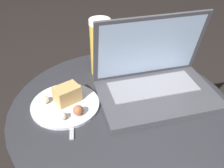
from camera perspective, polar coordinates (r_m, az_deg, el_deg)
table at (r=0.92m, az=1.87°, el=-11.19°), size 0.70×0.70×0.55m
napkin at (r=0.84m, az=-10.47°, el=-4.73°), size 0.20×0.17×0.00m
laptop at (r=0.87m, az=9.21°, el=1.10°), size 0.41×0.30×0.26m
beer_glass at (r=0.94m, az=-2.54°, el=7.99°), size 0.07×0.07×0.21m
snack_plate at (r=0.83m, az=-10.03°, el=-3.81°), size 0.22×0.22×0.06m
fork at (r=0.82m, az=-8.61°, el=-5.93°), size 0.02×0.20×0.00m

